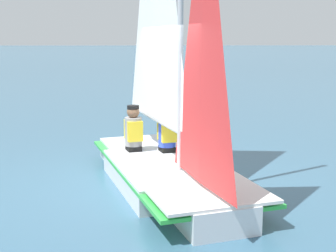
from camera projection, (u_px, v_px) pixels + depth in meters
The scene contains 4 objects.
ground_plane at pixel (168, 185), 7.48m from camera, with size 260.00×260.00×0.00m, color #38607A.
sailboat_main at pixel (167, 128), 7.34m from camera, with size 4.61×2.77×6.00m.
sailor_helm at pixel (167, 136), 8.13m from camera, with size 0.40×0.37×1.16m.
sailor_crew at pixel (133, 136), 8.19m from camera, with size 0.40×0.37×1.16m.
Camera 1 is at (-7.16, 0.24, 2.33)m, focal length 50.00 mm.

